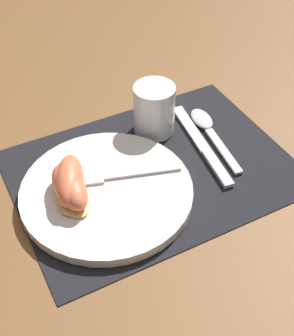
% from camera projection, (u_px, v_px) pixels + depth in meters
% --- Properties ---
extents(ground_plane, '(3.00, 3.00, 0.00)m').
position_uv_depth(ground_plane, '(153.00, 171.00, 0.76)').
color(ground_plane, brown).
extents(placemat, '(0.44, 0.32, 0.00)m').
position_uv_depth(placemat, '(153.00, 170.00, 0.76)').
color(placemat, black).
rests_on(placemat, ground_plane).
extents(plate, '(0.26, 0.26, 0.02)m').
position_uv_depth(plate, '(107.00, 192.00, 0.71)').
color(plate, white).
rests_on(plate, placemat).
extents(juice_glass, '(0.07, 0.07, 0.09)m').
position_uv_depth(juice_glass, '(154.00, 112.00, 0.80)').
color(juice_glass, silver).
rests_on(juice_glass, placemat).
extents(knife, '(0.05, 0.22, 0.01)m').
position_uv_depth(knife, '(202.00, 145.00, 0.80)').
color(knife, silver).
rests_on(knife, placemat).
extents(spoon, '(0.05, 0.18, 0.01)m').
position_uv_depth(spoon, '(207.00, 127.00, 0.83)').
color(spoon, silver).
rests_on(spoon, placemat).
extents(fork, '(0.19, 0.08, 0.00)m').
position_uv_depth(fork, '(109.00, 176.00, 0.72)').
color(fork, silver).
rests_on(fork, plate).
extents(citrus_wedge_0, '(0.08, 0.11, 0.05)m').
position_uv_depth(citrus_wedge_0, '(69.00, 181.00, 0.69)').
color(citrus_wedge_0, '#F4DB84').
rests_on(citrus_wedge_0, plate).
extents(citrus_wedge_1, '(0.05, 0.10, 0.04)m').
position_uv_depth(citrus_wedge_1, '(70.00, 188.00, 0.68)').
color(citrus_wedge_1, '#F4DB84').
rests_on(citrus_wedge_1, plate).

